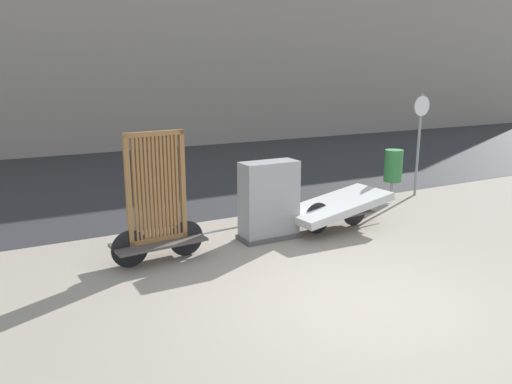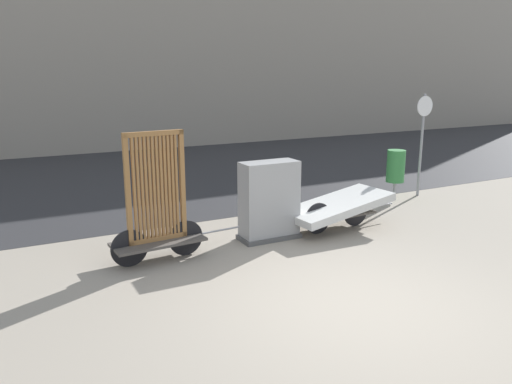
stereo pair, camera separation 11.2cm
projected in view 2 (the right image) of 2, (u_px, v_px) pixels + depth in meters
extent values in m
plane|color=gray|center=(354.00, 306.00, 6.09)|extent=(60.00, 60.00, 0.00)
cube|color=#2D2D30|center=(150.00, 175.00, 13.80)|extent=(56.00, 9.55, 0.01)
cube|color=#4C4742|center=(158.00, 242.00, 7.50)|extent=(1.41, 0.69, 0.04)
cylinder|color=black|center=(186.00, 238.00, 7.74)|extent=(0.56, 0.08, 0.56)
cylinder|color=black|center=(130.00, 248.00, 7.28)|extent=(0.56, 0.08, 0.56)
cylinder|color=gray|center=(219.00, 230.00, 8.04)|extent=(0.70, 0.08, 0.03)
cube|color=olive|center=(158.00, 238.00, 7.49)|extent=(0.91, 0.14, 0.07)
cube|color=olive|center=(153.00, 133.00, 7.12)|extent=(0.91, 0.14, 0.07)
cube|color=olive|center=(128.00, 191.00, 7.09)|extent=(0.08, 0.08, 1.65)
cube|color=olive|center=(182.00, 184.00, 7.52)|extent=(0.08, 0.08, 1.65)
cube|color=olive|center=(134.00, 190.00, 7.14)|extent=(0.04, 0.05, 1.58)
cube|color=olive|center=(138.00, 189.00, 7.17)|extent=(0.04, 0.05, 1.58)
cube|color=olive|center=(142.00, 189.00, 7.20)|extent=(0.04, 0.05, 1.58)
cube|color=olive|center=(146.00, 188.00, 7.23)|extent=(0.04, 0.05, 1.58)
cube|color=olive|center=(150.00, 188.00, 7.26)|extent=(0.04, 0.05, 1.58)
cube|color=olive|center=(154.00, 187.00, 7.29)|extent=(0.04, 0.05, 1.58)
cube|color=olive|center=(158.00, 187.00, 7.32)|extent=(0.04, 0.05, 1.58)
cube|color=olive|center=(162.00, 186.00, 7.35)|extent=(0.04, 0.05, 1.58)
cube|color=olive|center=(165.00, 186.00, 7.38)|extent=(0.04, 0.05, 1.58)
cube|color=olive|center=(169.00, 185.00, 7.41)|extent=(0.04, 0.05, 1.58)
cube|color=olive|center=(173.00, 185.00, 7.45)|extent=(0.04, 0.05, 1.58)
cube|color=olive|center=(176.00, 185.00, 7.48)|extent=(0.04, 0.05, 1.58)
cube|color=#4C4742|center=(337.00, 214.00, 9.00)|extent=(1.41, 0.68, 0.04)
cylinder|color=black|center=(356.00, 211.00, 9.23)|extent=(0.56, 0.08, 0.56)
cylinder|color=black|center=(318.00, 218.00, 8.77)|extent=(0.56, 0.08, 0.56)
cylinder|color=gray|center=(379.00, 206.00, 9.53)|extent=(0.70, 0.08, 0.03)
cube|color=silver|center=(338.00, 205.00, 8.96)|extent=(2.01, 1.09, 0.40)
cube|color=#4C4C4C|center=(269.00, 236.00, 8.57)|extent=(1.04, 0.49, 0.08)
cube|color=gray|center=(269.00, 201.00, 8.42)|extent=(0.98, 0.43, 1.34)
cylinder|color=gray|center=(394.00, 190.00, 11.21)|extent=(0.06, 0.06, 0.40)
cylinder|color=#337F3D|center=(396.00, 166.00, 11.08)|extent=(0.40, 0.40, 0.71)
cylinder|color=gray|center=(421.00, 146.00, 11.31)|extent=(0.06, 0.06, 2.32)
cylinder|color=white|center=(425.00, 106.00, 11.08)|extent=(0.45, 0.02, 0.45)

